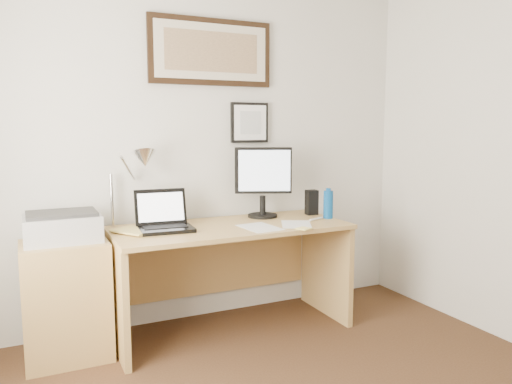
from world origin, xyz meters
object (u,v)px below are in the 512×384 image
desk (226,256)px  printer (62,227)px  side_cabinet (67,300)px  laptop (164,221)px  lcd_monitor (263,178)px  water_bottle (328,205)px  book (123,234)px

desk → printer: 1.11m
side_cabinet → laptop: bearing=0.3°
laptop → lcd_monitor: (0.79, 0.13, 0.23)m
laptop → water_bottle: bearing=-5.2°
side_cabinet → water_bottle: water_bottle is taller
water_bottle → laptop: size_ratio=0.57×
desk → water_bottle: bearing=-10.7°
book → printer: bearing=165.0°
book → desk: bearing=7.2°
side_cabinet → water_bottle: bearing=-3.3°
book → lcd_monitor: 1.11m
desk → printer: bearing=179.9°
laptop → printer: bearing=176.9°
side_cabinet → desk: 1.08m
desk → laptop: laptop is taller
desk → book: bearing=-172.8°
side_cabinet → desk: (1.07, 0.04, 0.15)m
desk → lcd_monitor: bearing=16.6°
laptop → printer: 0.62m
book → laptop: laptop is taller
side_cabinet → book: book is taller
book → lcd_monitor: bearing=10.3°
book → side_cabinet: bearing=170.7°
side_cabinet → book: 0.53m
water_bottle → desk: 0.84m
desk → lcd_monitor: 0.63m
laptop → printer: (-0.62, 0.03, 0.01)m
side_cabinet → printer: 0.45m
side_cabinet → laptop: 0.76m
side_cabinet → desk: bearing=1.9°
desk → lcd_monitor: size_ratio=3.08×
lcd_monitor → printer: size_ratio=1.18×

